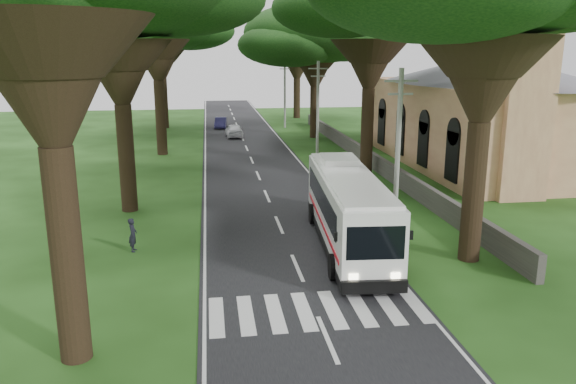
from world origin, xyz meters
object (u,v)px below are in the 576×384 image
at_px(pole_far, 285,92).
at_px(pedestrian, 133,235).
at_px(distant_car_b, 221,123).
at_px(pole_near, 398,149).
at_px(pole_mid, 318,109).
at_px(coach_bus, 348,208).
at_px(church, 486,103).
at_px(distant_car_a, 234,130).

relative_size(pole_far, pedestrian, 5.21).
bearing_deg(distant_car_b, pedestrian, -92.44).
bearing_deg(pedestrian, pole_near, -83.40).
distance_m(pole_mid, pole_far, 20.00).
bearing_deg(pole_far, coach_bus, -93.85).
relative_size(pole_far, distant_car_b, 2.17).
relative_size(church, distant_car_a, 5.84).
distance_m(pole_far, coach_bus, 41.75).
height_order(church, pedestrian, church).
distance_m(pole_mid, distant_car_a, 15.03).
bearing_deg(pole_mid, pedestrian, -120.79).
xyz_separation_m(pole_near, pedestrian, (-12.46, -0.92, -3.41)).
bearing_deg(pole_near, pole_far, 90.00).
height_order(pole_mid, distant_car_b, pole_mid).
bearing_deg(distant_car_b, distant_car_a, -76.58).
relative_size(distant_car_a, pedestrian, 2.67).
distance_m(pole_mid, coach_bus, 21.90).
bearing_deg(pole_near, pedestrian, -175.77).
xyz_separation_m(pole_near, pole_far, (0.00, 40.00, 0.00)).
relative_size(coach_bus, distant_car_b, 3.17).
bearing_deg(distant_car_b, pole_far, -1.47).
distance_m(distant_car_b, pedestrian, 41.98).
bearing_deg(pole_mid, pole_far, 90.00).
relative_size(pole_near, pole_mid, 1.00).
bearing_deg(coach_bus, pole_far, 90.44).
distance_m(pole_near, coach_bus, 3.99).
height_order(church, pole_mid, church).
xyz_separation_m(coach_bus, distant_car_b, (-4.71, 42.35, -1.19)).
xyz_separation_m(pole_mid, coach_bus, (-2.80, -21.59, -2.35)).
xyz_separation_m(coach_bus, distant_car_a, (-3.50, 34.79, -1.10)).
bearing_deg(church, coach_bus, -131.50).
bearing_deg(distant_car_a, distant_car_b, -84.08).
height_order(church, coach_bus, church).
bearing_deg(coach_bus, pole_mid, 86.90).
xyz_separation_m(pole_far, distant_car_b, (-7.51, 0.76, -3.54)).
bearing_deg(distant_car_b, pole_mid, -65.78).
xyz_separation_m(pole_far, coach_bus, (-2.80, -41.59, -2.35)).
bearing_deg(pole_far, distant_car_a, -132.82).
distance_m(pole_near, pedestrian, 12.96).
xyz_separation_m(pole_mid, distant_car_b, (-7.51, 20.76, -3.54)).
height_order(pole_far, coach_bus, pole_far).
relative_size(coach_bus, pedestrian, 7.59).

